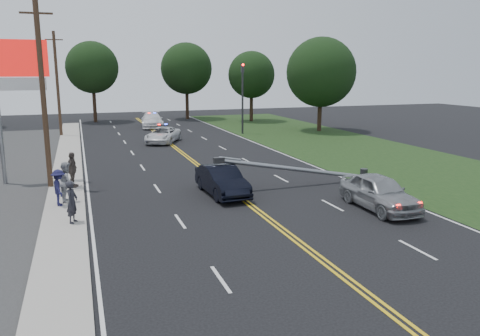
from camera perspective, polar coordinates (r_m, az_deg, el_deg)
name	(u,v)px	position (r m, az deg, el deg)	size (l,w,h in m)	color
ground	(300,243)	(17.86, 7.30, -9.07)	(120.00, 120.00, 0.00)	black
sidewalk	(66,195)	(25.69, -20.47, -3.10)	(1.80, 70.00, 0.12)	#A19B91
grass_verge	(416,168)	(33.21, 20.67, 0.04)	(12.00, 80.00, 0.01)	black
centerline_yellow	(222,183)	(26.78, -2.22, -1.87)	(0.36, 80.00, 0.00)	gold
pylon_sign	(19,77)	(29.06, -25.39, 10.02)	(3.20, 0.35, 8.00)	gray
traffic_signal	(243,92)	(47.66, 0.31, 9.23)	(0.28, 0.41, 7.05)	#2D2D30
fallen_streetlight	(304,170)	(26.29, 7.82, -0.20)	(9.36, 0.44, 1.91)	#2D2D30
utility_pole_mid	(43,95)	(26.98, -22.88, 8.23)	(1.60, 0.28, 10.00)	#382619
utility_pole_far	(57,84)	(48.95, -21.37, 9.53)	(1.60, 0.28, 10.00)	#382619
tree_6	(92,67)	(61.50, -17.57, 11.61)	(6.34, 6.34, 9.90)	black
tree_7	(186,69)	(63.11, -6.56, 11.95)	(6.70, 6.70, 9.96)	black
tree_8	(251,75)	(59.86, 1.41, 11.29)	(5.86, 5.86, 8.76)	black
tree_9	(321,72)	(50.62, 9.85, 11.43)	(7.25, 7.25, 9.80)	black
crashed_sedan	(222,181)	(24.20, -2.21, -1.54)	(1.60, 4.59, 1.51)	black
waiting_sedan	(379,192)	(22.65, 16.62, -2.83)	(1.90, 4.73, 1.61)	gray
emergency_a	(163,135)	(42.47, -9.38, 3.99)	(2.28, 4.94, 1.37)	silver
emergency_b	(152,120)	(54.16, -10.67, 5.75)	(2.32, 5.70, 1.65)	white
bystander_a	(72,202)	(20.58, -19.79, -3.92)	(0.65, 0.42, 1.77)	#25242C
bystander_b	(67,182)	(24.03, -20.36, -1.56)	(0.94, 0.73, 1.94)	#A1A1A6
bystander_c	(59,188)	(23.41, -21.20, -2.24)	(1.11, 0.64, 1.72)	#1B1B43
bystander_d	(72,170)	(26.82, -19.76, -0.20)	(1.13, 0.47, 1.92)	#554A44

